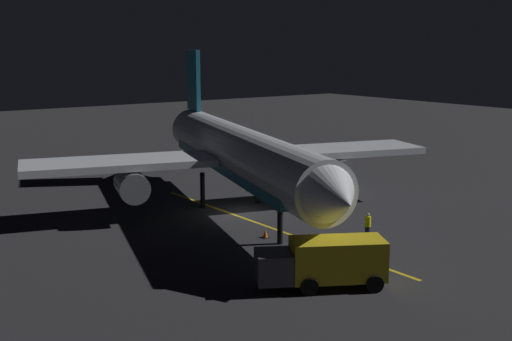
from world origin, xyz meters
TOP-DOWN VIEW (x-y plane):
  - ground_plane at (0.00, 0.00)m, footprint 180.00×180.00m
  - apron_guide_stripe at (0.51, 4.00)m, footprint 0.97×26.00m
  - airliner at (-0.16, -0.57)m, footprint 30.31×34.79m
  - baggage_truck at (4.79, 14.77)m, footprint 6.67×4.93m
  - catering_truck at (-9.85, -2.86)m, footprint 6.00×5.89m
  - ground_crew_worker at (-2.85, 10.12)m, footprint 0.40×0.40m
  - traffic_cone_near_left at (2.42, 10.45)m, footprint 0.50×0.50m
  - traffic_cone_near_right at (2.18, 6.07)m, footprint 0.50×0.50m
  - traffic_cone_under_wing at (-0.48, 10.84)m, footprint 0.50×0.50m

SIDE VIEW (x-z plane):
  - ground_plane at x=0.00m, z-range -0.20..0.00m
  - apron_guide_stripe at x=0.51m, z-range 0.00..0.01m
  - traffic_cone_near_left at x=2.42m, z-range -0.03..0.52m
  - traffic_cone_near_right at x=2.18m, z-range -0.03..0.52m
  - traffic_cone_under_wing at x=-0.48m, z-range -0.03..0.52m
  - ground_crew_worker at x=-2.85m, z-range 0.02..1.76m
  - catering_truck at x=-9.85m, z-range 0.07..2.28m
  - baggage_truck at x=4.79m, z-range 0.04..2.54m
  - airliner at x=-0.16m, z-range -1.52..10.23m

